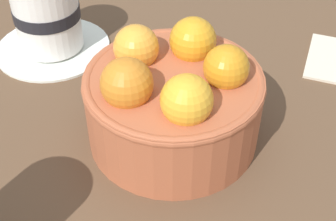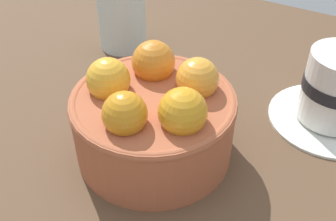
# 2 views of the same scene
# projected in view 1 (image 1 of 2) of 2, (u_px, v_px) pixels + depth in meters

# --- Properties ---
(ground_plane) EXTENTS (1.52, 0.85, 0.03)m
(ground_plane) POSITION_uv_depth(u_px,v_px,m) (178.00, 147.00, 0.47)
(ground_plane) COLOR brown
(terracotta_bowl) EXTENTS (0.16, 0.16, 0.10)m
(terracotta_bowl) POSITION_uv_depth(u_px,v_px,m) (178.00, 99.00, 0.43)
(terracotta_bowl) COLOR #AD5938
(terracotta_bowl) RESTS_ON ground_plane
(coffee_cup) EXTENTS (0.13, 0.13, 0.09)m
(coffee_cup) POSITION_uv_depth(u_px,v_px,m) (52.00, 20.00, 0.54)
(coffee_cup) COLOR white
(coffee_cup) RESTS_ON ground_plane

